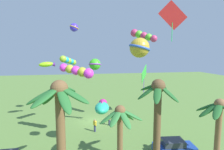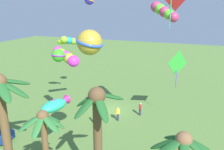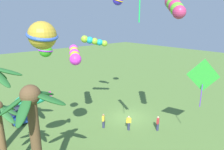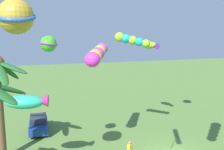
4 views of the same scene
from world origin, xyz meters
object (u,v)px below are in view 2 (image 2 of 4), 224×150
object	(u,v)px
palm_tree_3	(44,133)
kite_ball_5	(59,55)
spectator_2	(95,117)
kite_fish_8	(56,105)
palm_tree_0	(1,101)
palm_tree_2	(97,121)
kite_diamond_7	(177,64)
kite_fish_6	(65,41)
spectator_1	(118,114)
kite_ball_3	(90,42)
kite_tube_0	(66,56)
kite_tube_1	(163,11)
kite_tube_9	(72,41)
kite_ball_4	(89,0)
spectator_0	(140,109)

from	to	relation	value
palm_tree_3	kite_ball_5	world-z (taller)	kite_ball_5
spectator_2	kite_fish_8	xyz separation A→B (m)	(-0.09, 6.95, 4.40)
palm_tree_0	palm_tree_3	bearing A→B (deg)	171.12
palm_tree_2	kite_diamond_7	size ratio (longest dim) A/B	1.79
kite_fish_6	kite_fish_8	world-z (taller)	kite_fish_6
spectator_1	kite_fish_6	bearing A→B (deg)	-18.77
kite_ball_3	kite_tube_0	bearing A→B (deg)	-44.95
kite_fish_8	kite_fish_6	bearing A→B (deg)	-61.41
kite_tube_1	spectator_2	bearing A→B (deg)	12.69
kite_ball_3	kite_tube_9	bearing A→B (deg)	-52.66
palm_tree_2	spectator_2	size ratio (longest dim) A/B	4.87
kite_ball_5	kite_fish_8	size ratio (longest dim) A/B	0.51
kite_ball_3	kite_diamond_7	world-z (taller)	kite_ball_3
palm_tree_2	kite_ball_5	size ratio (longest dim) A/B	5.46
spectator_2	kite_ball_5	size ratio (longest dim) A/B	1.12
palm_tree_2	kite_ball_4	world-z (taller)	kite_ball_4
spectator_2	kite_fish_8	size ratio (longest dim) A/B	0.57
kite_ball_5	spectator_1	bearing A→B (deg)	-108.97
spectator_2	kite_ball_4	bearing A→B (deg)	-60.58
kite_tube_0	kite_ball_3	distance (m)	7.71
spectator_1	kite_tube_9	bearing A→B (deg)	4.84
spectator_1	kite_diamond_7	size ratio (longest dim) A/B	0.37
spectator_1	kite_ball_4	bearing A→B (deg)	-29.25
palm_tree_2	kite_tube_0	bearing A→B (deg)	-46.33
kite_tube_9	kite_ball_5	bearing A→B (deg)	112.40
spectator_2	kite_ball_4	world-z (taller)	kite_ball_4
palm_tree_2	palm_tree_3	xyz separation A→B (m)	(3.30, 1.16, -0.88)
palm_tree_2	spectator_2	xyz separation A→B (m)	(4.35, -8.52, -4.59)
kite_tube_1	kite_ball_5	size ratio (longest dim) A/B	2.11
palm_tree_3	kite_diamond_7	distance (m)	15.83
kite_tube_1	kite_diamond_7	bearing A→B (deg)	-115.40
kite_tube_9	kite_fish_8	bearing A→B (deg)	111.40
spectator_1	kite_tube_1	size ratio (longest dim) A/B	0.53
kite_tube_0	palm_tree_2	bearing A→B (deg)	133.67
palm_tree_2	kite_diamond_7	world-z (taller)	kite_diamond_7
kite_ball_4	kite_fish_6	world-z (taller)	kite_ball_4
kite_ball_4	kite_fish_8	bearing A→B (deg)	102.35
kite_ball_4	kite_tube_9	size ratio (longest dim) A/B	0.59
palm_tree_3	kite_fish_6	xyz separation A→B (m)	(7.18, -14.15, 3.69)
kite_tube_1	kite_tube_9	world-z (taller)	kite_tube_1
spectator_2	kite_ball_3	bearing A→B (deg)	114.53
kite_fish_8	spectator_2	bearing A→B (deg)	-89.29
kite_ball_4	kite_ball_5	distance (m)	10.80
palm_tree_2	kite_ball_4	xyz separation A→B (m)	(6.69, -12.68, 7.82)
spectator_0	kite_fish_8	bearing A→B (deg)	69.40
spectator_1	kite_fish_6	xyz separation A→B (m)	(8.23, -2.80, 7.40)
palm_tree_0	palm_tree_2	bearing A→B (deg)	-176.12
spectator_0	kite_tube_9	distance (m)	11.15
spectator_1	kite_tube_1	bearing A→B (deg)	177.33
kite_ball_3	kite_diamond_7	bearing A→B (deg)	-112.04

